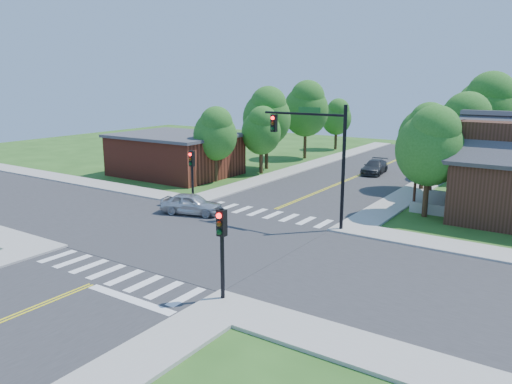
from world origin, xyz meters
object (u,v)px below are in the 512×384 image
Objects in this scene: signal_pole_nw at (192,167)px; car_silver at (192,204)px; signal_mast_ne at (317,145)px; signal_pole_se at (222,237)px; car_dgrey at (375,167)px.

signal_pole_nw is 3.33m from car_silver.
signal_pole_se is (1.69, -11.21, -2.19)m from signal_mast_ne.
signal_pole_se is at bearing -81.44° from signal_mast_ne.
signal_mast_ne is 1.89× the size of signal_pole_nw.
signal_mast_ne is 1.68× the size of car_silver.
signal_pole_nw is at bearing -116.25° from car_dgrey.
signal_mast_ne reaches higher than signal_pole_nw.
car_dgrey is (-4.75, 29.14, -2.04)m from signal_pole_se.
car_silver is at bearing -50.76° from signal_pole_nw.
signal_pole_nw is at bearing -179.93° from signal_mast_ne.
car_silver is (1.70, -2.08, -1.98)m from signal_pole_nw.
signal_pole_nw is at bearing 23.14° from car_silver.
car_silver is 0.96× the size of car_dgrey.
signal_pole_se is 29.59m from car_dgrey.
signal_mast_ne reaches higher than car_silver.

